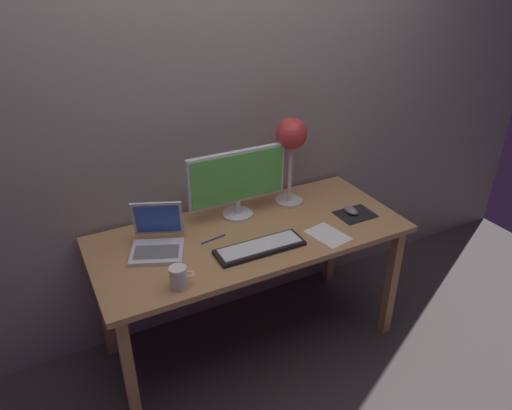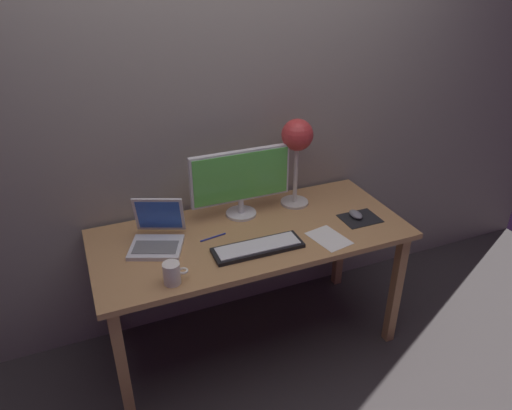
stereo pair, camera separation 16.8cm
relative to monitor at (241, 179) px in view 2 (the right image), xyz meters
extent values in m
plane|color=#383333|center=(-0.02, -0.19, -0.95)|extent=(4.80, 4.80, 0.00)
cube|color=gray|center=(-0.02, 0.21, 0.35)|extent=(4.80, 0.06, 2.60)
cube|color=tan|center=(-0.02, -0.19, -0.23)|extent=(1.60, 0.70, 0.03)
cube|color=tan|center=(-0.76, -0.48, -0.60)|extent=(0.05, 0.05, 0.71)
cube|color=tan|center=(0.72, -0.48, -0.60)|extent=(0.05, 0.05, 0.71)
cube|color=tan|center=(-0.76, 0.10, -0.60)|extent=(0.05, 0.05, 0.71)
cube|color=tan|center=(0.72, 0.10, -0.60)|extent=(0.05, 0.05, 0.71)
cylinder|color=silver|center=(0.00, 0.00, -0.21)|extent=(0.16, 0.16, 0.01)
cylinder|color=silver|center=(0.00, 0.00, -0.16)|extent=(0.03, 0.03, 0.08)
cube|color=silver|center=(0.00, 0.00, 0.02)|extent=(0.54, 0.03, 0.28)
cube|color=#59C64C|center=(0.00, -0.02, 0.02)|extent=(0.52, 0.00, 0.26)
cube|color=black|center=(-0.05, -0.35, -0.20)|extent=(0.44, 0.14, 0.02)
cube|color=silver|center=(-0.05, -0.35, -0.19)|extent=(0.41, 0.12, 0.01)
cube|color=silver|center=(-0.50, -0.16, -0.20)|extent=(0.30, 0.28, 0.02)
cube|color=slate|center=(-0.50, -0.17, -0.19)|extent=(0.23, 0.18, 0.00)
cube|color=silver|center=(-0.45, -0.04, -0.09)|extent=(0.25, 0.15, 0.20)
cube|color=blue|center=(-0.45, -0.04, -0.09)|extent=(0.22, 0.13, 0.17)
cylinder|color=beige|center=(0.33, 0.01, -0.21)|extent=(0.16, 0.16, 0.01)
cylinder|color=silver|center=(0.33, 0.01, -0.02)|extent=(0.02, 0.02, 0.36)
sphere|color=#BF3333|center=(0.33, 0.01, 0.20)|extent=(0.17, 0.17, 0.17)
sphere|color=#FFEAB2|center=(0.33, 0.00, 0.15)|extent=(0.06, 0.06, 0.06)
cube|color=black|center=(0.57, -0.29, -0.21)|extent=(0.20, 0.16, 0.00)
ellipsoid|color=slate|center=(0.56, -0.27, -0.19)|extent=(0.06, 0.10, 0.03)
cylinder|color=white|center=(-0.49, -0.45, -0.16)|extent=(0.08, 0.08, 0.10)
torus|color=white|center=(-0.44, -0.45, -0.16)|extent=(0.05, 0.05, 0.01)
cube|color=white|center=(0.32, -0.39, -0.21)|extent=(0.18, 0.23, 0.00)
cylinder|color=#2633A5|center=(-0.21, -0.17, -0.21)|extent=(0.14, 0.03, 0.01)
camera|label=1|loc=(-0.94, -2.04, 1.06)|focal=33.36mm
camera|label=2|loc=(-0.79, -2.11, 1.06)|focal=33.36mm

